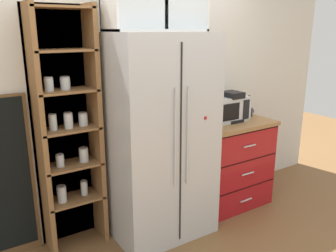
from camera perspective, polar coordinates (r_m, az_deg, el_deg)
The scene contains 10 objects.
ground_plane at distance 3.49m, azimuth -1.37°, elevation -16.43°, with size 10.75×10.75×0.00m, color brown.
wall_back_cream at distance 3.35m, azimuth -5.10°, elevation 5.68°, with size 5.05×0.10×2.55m, color silver.
refrigerator at distance 3.11m, azimuth -1.55°, elevation -1.90°, with size 0.89×0.71×1.83m.
pantry_shelf_column at distance 3.02m, azimuth -16.30°, elevation -0.47°, with size 0.54×0.31×2.05m.
counter_cabinet at distance 3.81m, azimuth 9.79°, elevation -5.90°, with size 0.86×0.61×0.93m.
microwave at distance 3.64m, azimuth 9.03°, elevation 2.86°, with size 0.44×0.33×0.26m.
coffee_maker at distance 3.64m, azimuth 10.17°, elevation 3.22°, with size 0.17×0.20×0.31m.
mug_red at distance 3.42m, azimuth 6.26°, elevation 0.64°, with size 0.11×0.07×0.09m.
mug_charcoal at distance 3.90m, azimuth 13.23°, elevation 2.25°, with size 0.11×0.07×0.09m.
bottle_clear at distance 3.78m, azimuth 13.07°, elevation 2.80°, with size 0.06×0.06×0.25m.
Camera 1 is at (-1.53, -2.53, 1.85)m, focal length 37.09 mm.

